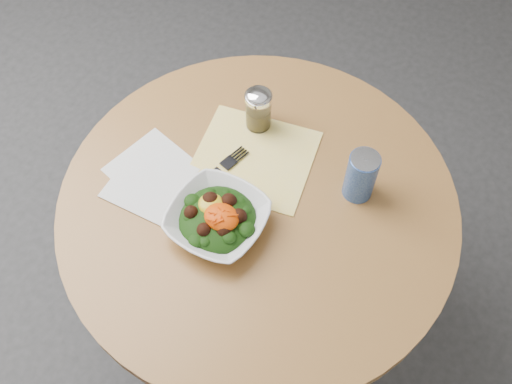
{
  "coord_description": "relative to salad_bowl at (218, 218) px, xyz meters",
  "views": [
    {
      "loc": [
        0.31,
        -0.58,
        1.84
      ],
      "look_at": [
        0.0,
        -0.02,
        0.81
      ],
      "focal_mm": 40.0,
      "sensor_mm": 36.0,
      "label": 1
    }
  ],
  "objects": [
    {
      "name": "salad_bowl",
      "position": [
        0.0,
        0.0,
        0.0
      ],
      "size": [
        0.21,
        0.21,
        0.08
      ],
      "color": "silver",
      "rests_on": "table"
    },
    {
      "name": "spice_shaker",
      "position": [
        -0.06,
        0.29,
        0.03
      ],
      "size": [
        0.06,
        0.06,
        0.12
      ],
      "color": "silver",
      "rests_on": "table"
    },
    {
      "name": "table",
      "position": [
        0.05,
        0.1,
        -0.23
      ],
      "size": [
        0.9,
        0.9,
        0.75
      ],
      "color": "black",
      "rests_on": "ground"
    },
    {
      "name": "beverage_can",
      "position": [
        0.23,
        0.22,
        0.03
      ],
      "size": [
        0.07,
        0.07,
        0.13
      ],
      "color": "navy",
      "rests_on": "table"
    },
    {
      "name": "ground",
      "position": [
        0.05,
        0.1,
        -0.78
      ],
      "size": [
        6.0,
        6.0,
        0.0
      ],
      "primitive_type": "plane",
      "color": "#2D2D30",
      "rests_on": "ground"
    },
    {
      "name": "fork",
      "position": [
        -0.08,
        0.1,
        -0.02
      ],
      "size": [
        0.09,
        0.22,
        0.0
      ],
      "color": "black",
      "rests_on": "table"
    },
    {
      "name": "cloth_napkin",
      "position": [
        -0.02,
        0.19,
        -0.03
      ],
      "size": [
        0.31,
        0.29,
        0.0
      ],
      "primitive_type": "cube",
      "rotation": [
        0.0,
        0.0,
        0.17
      ],
      "color": "yellow",
      "rests_on": "table"
    },
    {
      "name": "paper_napkins",
      "position": [
        -0.2,
        0.04,
        -0.03
      ],
      "size": [
        0.21,
        0.23,
        0.0
      ],
      "color": "silver",
      "rests_on": "table"
    }
  ]
}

